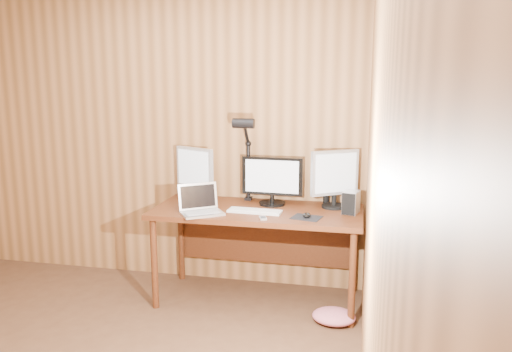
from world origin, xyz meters
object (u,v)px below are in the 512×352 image
(monitor_center, at_px, (272,180))
(phone, at_px, (263,218))
(monitor_left, at_px, (195,172))
(desk, at_px, (259,222))
(mouse, at_px, (307,215))
(keyboard, at_px, (255,211))
(desk_lamp, at_px, (246,147))
(laptop, at_px, (200,206))
(hard_drive, at_px, (351,202))
(monitor_right, at_px, (335,177))
(speaker, at_px, (326,196))

(monitor_center, distance_m, phone, 0.46)
(monitor_left, bearing_deg, desk, 16.09)
(monitor_center, relative_size, mouse, 4.77)
(keyboard, xyz_separation_m, desk_lamp, (-0.13, 0.28, 0.44))
(laptop, relative_size, hard_drive, 2.19)
(desk, xyz_separation_m, phone, (0.09, -0.33, 0.13))
(desk, bearing_deg, desk_lamp, 139.25)
(hard_drive, distance_m, desk_lamp, 0.93)
(laptop, height_order, mouse, laptop)
(monitor_right, bearing_deg, desk_lamp, 145.35)
(hard_drive, bearing_deg, monitor_right, 147.45)
(desk, xyz_separation_m, speaker, (0.50, 0.23, 0.18))
(monitor_right, bearing_deg, hard_drive, -79.62)
(keyboard, xyz_separation_m, mouse, (0.40, -0.07, 0.01))
(keyboard, relative_size, desk_lamp, 0.56)
(laptop, bearing_deg, mouse, -32.60)
(mouse, bearing_deg, monitor_center, 160.39)
(speaker, bearing_deg, phone, -126.16)
(desk, relative_size, speaker, 13.52)
(monitor_center, bearing_deg, laptop, -140.80)
(monitor_center, height_order, desk_lamp, desk_lamp)
(monitor_center, bearing_deg, monitor_right, 3.22)
(monitor_left, bearing_deg, speaker, 33.67)
(monitor_right, relative_size, phone, 4.41)
(monitor_center, xyz_separation_m, hard_drive, (0.62, -0.13, -0.11))
(monitor_right, xyz_separation_m, keyboard, (-0.57, -0.27, -0.23))
(monitor_left, xyz_separation_m, phone, (0.66, -0.43, -0.23))
(hard_drive, xyz_separation_m, speaker, (-0.20, 0.27, -0.02))
(monitor_center, height_order, hard_drive, monitor_center)
(keyboard, distance_m, hard_drive, 0.72)
(desk, relative_size, hard_drive, 9.31)
(desk, xyz_separation_m, laptop, (-0.40, -0.27, 0.18))
(laptop, distance_m, desk_lamp, 0.61)
(laptop, xyz_separation_m, desk_lamp, (0.26, 0.38, 0.40))
(laptop, xyz_separation_m, keyboard, (0.39, 0.10, -0.04))
(keyboard, height_order, hard_drive, hard_drive)
(phone, distance_m, desk_lamp, 0.67)
(laptop, xyz_separation_m, phone, (0.49, -0.06, -0.05))
(keyboard, bearing_deg, speaker, 42.08)
(monitor_left, distance_m, laptop, 0.45)
(monitor_right, relative_size, speaker, 3.81)
(monitor_right, distance_m, desk_lamp, 0.74)
(keyboard, relative_size, phone, 4.04)
(monitor_center, bearing_deg, desk, -130.50)
(monitor_center, relative_size, monitor_right, 1.08)
(monitor_left, relative_size, hard_drive, 2.55)
(monitor_left, bearing_deg, monitor_center, 25.59)
(mouse, height_order, speaker, speaker)
(monitor_right, xyz_separation_m, desk_lamp, (-0.71, 0.02, 0.21))
(desk, height_order, monitor_center, monitor_center)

